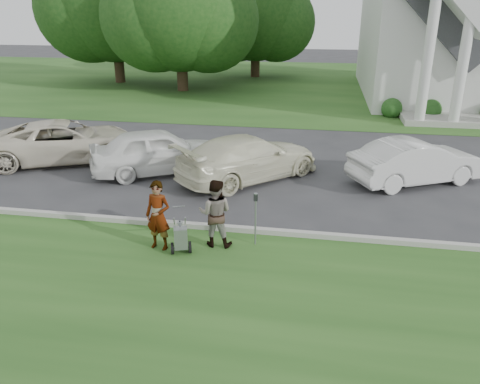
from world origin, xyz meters
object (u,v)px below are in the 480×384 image
(parking_meter_near, at_px, (256,213))
(car_c, at_px, (249,158))
(tree_left, at_px, (179,14))
(person_left, at_px, (158,216))
(car_b, at_px, (158,151))
(person_right, at_px, (215,214))
(tree_back, at_px, (256,18))
(striping_cart, at_px, (181,239))
(tree_far, at_px, (113,5))
(church, at_px, (446,0))
(car_a, at_px, (65,141))
(car_d, at_px, (416,162))

(parking_meter_near, height_order, car_c, car_c)
(car_c, bearing_deg, tree_left, -22.91)
(person_left, height_order, car_b, person_left)
(person_left, height_order, person_right, person_left)
(tree_left, xyz_separation_m, person_left, (6.17, -22.65, -4.25))
(car_c, bearing_deg, person_right, 133.28)
(tree_back, relative_size, person_left, 5.61)
(car_c, bearing_deg, striping_cart, 125.79)
(striping_cart, height_order, person_right, person_right)
(tree_left, bearing_deg, striping_cart, -73.52)
(tree_far, distance_m, striping_cart, 29.26)
(parking_meter_near, relative_size, car_c, 0.26)
(church, xyz_separation_m, car_b, (-12.74, -18.38, -5.14))
(car_a, xyz_separation_m, car_d, (12.68, -0.22, -0.03))
(car_a, height_order, car_c, car_a)
(car_d, bearing_deg, tree_left, 9.69)
(parking_meter_near, xyz_separation_m, car_c, (-0.92, 4.74, -0.11))
(car_b, height_order, car_c, car_b)
(tree_far, bearing_deg, striping_cart, -63.70)
(tree_left, xyz_separation_m, person_right, (7.47, -22.25, -4.26))
(car_a, xyz_separation_m, car_c, (7.17, -0.78, -0.02))
(parking_meter_near, distance_m, car_c, 4.83)
(person_left, relative_size, car_b, 0.37)
(church, distance_m, parking_meter_near, 25.24)
(tree_far, bearing_deg, car_d, -46.09)
(person_left, distance_m, car_c, 5.50)
(car_b, relative_size, car_d, 1.05)
(tree_far, relative_size, car_a, 2.11)
(tree_back, height_order, striping_cart, tree_back)
(striping_cart, bearing_deg, person_left, 147.83)
(striping_cart, distance_m, car_d, 8.71)
(tree_back, height_order, person_left, tree_back)
(car_c, bearing_deg, church, -73.60)
(car_d, bearing_deg, car_a, 60.87)
(striping_cart, xyz_separation_m, car_c, (0.76, 5.47, 0.37))
(parking_meter_near, bearing_deg, church, 69.67)
(tree_back, bearing_deg, striping_cart, -84.91)
(car_a, distance_m, car_b, 4.00)
(tree_far, xyz_separation_m, car_c, (13.50, -20.32, -4.94))
(tree_left, xyz_separation_m, striping_cart, (6.74, -22.79, -4.73))
(tree_back, height_order, car_d, tree_back)
(striping_cart, height_order, car_d, car_d)
(person_left, bearing_deg, car_b, 118.41)
(car_d, bearing_deg, car_b, 65.09)
(person_left, xyz_separation_m, car_b, (-1.89, 5.40, -0.06))
(car_c, bearing_deg, tree_back, -38.45)
(person_right, xyz_separation_m, car_b, (-3.19, 5.00, -0.05))
(tree_left, distance_m, parking_meter_near, 23.99)
(tree_far, relative_size, car_d, 2.61)
(car_c, height_order, car_d, car_c)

